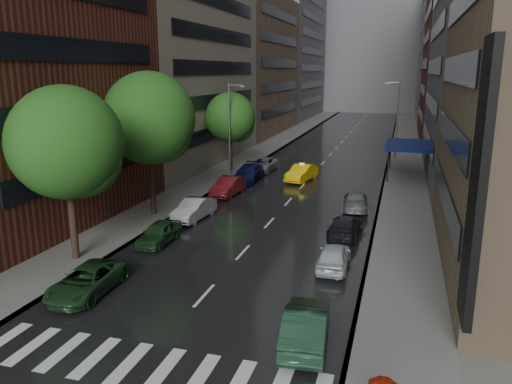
% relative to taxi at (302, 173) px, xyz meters
% --- Properties ---
extents(ground, '(220.00, 220.00, 0.00)m').
position_rel_taxi_xyz_m(ground, '(0.51, -30.02, -0.79)').
color(ground, gray).
rests_on(ground, ground).
extents(road, '(14.00, 140.00, 0.01)m').
position_rel_taxi_xyz_m(road, '(0.51, 19.98, -0.78)').
color(road, black).
rests_on(road, ground).
extents(sidewalk_left, '(4.00, 140.00, 0.15)m').
position_rel_taxi_xyz_m(sidewalk_left, '(-8.49, 19.98, -0.71)').
color(sidewalk_left, gray).
rests_on(sidewalk_left, ground).
extents(sidewalk_right, '(4.00, 140.00, 0.15)m').
position_rel_taxi_xyz_m(sidewalk_right, '(9.51, 19.98, -0.71)').
color(sidewalk_right, gray).
rests_on(sidewalk_right, ground).
extents(crosswalk, '(13.15, 2.80, 0.01)m').
position_rel_taxi_xyz_m(crosswalk, '(0.71, -32.02, -0.77)').
color(crosswalk, silver).
rests_on(crosswalk, ground).
extents(buildings_left, '(8.00, 108.00, 38.00)m').
position_rel_taxi_xyz_m(buildings_left, '(-14.49, 28.77, 15.20)').
color(buildings_left, maroon).
rests_on(buildings_left, ground).
extents(buildings_right, '(8.05, 109.10, 36.00)m').
position_rel_taxi_xyz_m(buildings_right, '(15.51, 26.69, 14.25)').
color(buildings_right, '#937A5B').
rests_on(buildings_right, ground).
extents(building_far, '(40.00, 14.00, 32.00)m').
position_rel_taxi_xyz_m(building_far, '(0.51, 87.98, 15.21)').
color(building_far, slate).
rests_on(building_far, ground).
extents(tree_near, '(6.07, 6.07, 9.67)m').
position_rel_taxi_xyz_m(tree_near, '(-8.09, -23.81, 5.84)').
color(tree_near, '#382619').
rests_on(tree_near, ground).
extents(tree_mid, '(6.49, 6.49, 10.34)m').
position_rel_taxi_xyz_m(tree_mid, '(-8.09, -14.58, 6.29)').
color(tree_mid, '#382619').
rests_on(tree_mid, ground).
extents(tree_far, '(5.15, 5.15, 8.21)m').
position_rel_taxi_xyz_m(tree_far, '(-8.09, 2.54, 4.83)').
color(tree_far, '#382619').
rests_on(tree_far, ground).
extents(taxi, '(2.59, 5.01, 1.57)m').
position_rel_taxi_xyz_m(taxi, '(0.00, 0.00, 0.00)').
color(taxi, yellow).
rests_on(taxi, ground).
extents(parked_cars_left, '(2.66, 35.91, 1.54)m').
position_rel_taxi_xyz_m(parked_cars_left, '(-4.89, -9.53, -0.06)').
color(parked_cars_left, '#1C3D1E').
rests_on(parked_cars_left, ground).
extents(parked_cars_right, '(2.39, 24.88, 1.54)m').
position_rel_taxi_xyz_m(parked_cars_right, '(5.91, -18.12, -0.08)').
color(parked_cars_right, '#1B3C28').
rests_on(parked_cars_right, ground).
extents(street_lamp_left, '(1.74, 0.22, 9.00)m').
position_rel_taxi_xyz_m(street_lamp_left, '(-7.21, -0.02, 4.10)').
color(street_lamp_left, gray).
rests_on(street_lamp_left, sidewalk_left).
extents(street_lamp_right, '(1.74, 0.22, 9.00)m').
position_rel_taxi_xyz_m(street_lamp_right, '(8.23, 14.98, 4.10)').
color(street_lamp_right, gray).
rests_on(street_lamp_right, sidewalk_right).
extents(awning, '(4.00, 8.00, 3.12)m').
position_rel_taxi_xyz_m(awning, '(9.49, 4.98, 2.35)').
color(awning, navy).
rests_on(awning, sidewalk_right).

